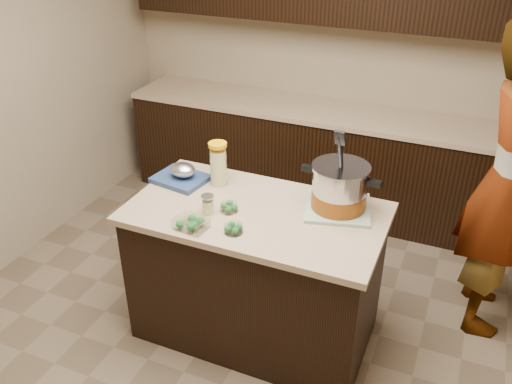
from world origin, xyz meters
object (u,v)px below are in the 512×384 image
person (508,184)px  stock_pot (339,190)px  island (256,273)px  lemonade_pitcher (218,165)px

person → stock_pot: bearing=113.8°
island → stock_pot: size_ratio=3.14×
stock_pot → lemonade_pitcher: stock_pot is taller
stock_pot → lemonade_pitcher: bearing=-176.5°
person → lemonade_pitcher: bearing=100.2°
lemonade_pitcher → person: bearing=18.2°
island → person: 1.58m
stock_pot → person: bearing=35.9°
stock_pot → person: person is taller
island → stock_pot: stock_pot is taller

